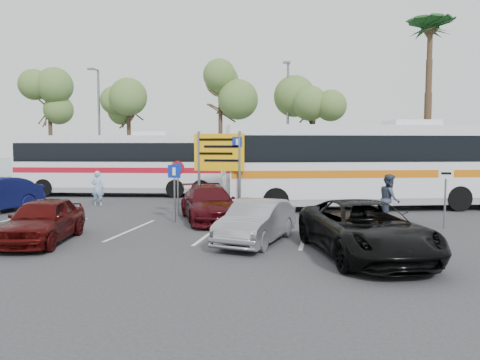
% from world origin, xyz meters
% --- Properties ---
extents(ground, '(120.00, 120.00, 0.00)m').
position_xyz_m(ground, '(0.00, 0.00, 0.00)').
color(ground, '#2E2E31').
rests_on(ground, ground).
extents(kerb_strip, '(44.00, 2.40, 0.15)m').
position_xyz_m(kerb_strip, '(0.00, 14.00, 0.07)').
color(kerb_strip, gray).
rests_on(kerb_strip, ground).
extents(seawall, '(48.00, 0.80, 0.60)m').
position_xyz_m(seawall, '(0.00, 16.00, 0.30)').
color(seawall, gray).
rests_on(seawall, ground).
extents(sea, '(140.00, 140.00, 0.00)m').
position_xyz_m(sea, '(0.00, 60.00, 0.01)').
color(sea, '#465B71').
rests_on(sea, ground).
extents(tree_far_left, '(3.20, 3.20, 7.60)m').
position_xyz_m(tree_far_left, '(-14.00, 14.00, 6.33)').
color(tree_far_left, '#382619').
rests_on(tree_far_left, kerb_strip).
extents(tree_left, '(3.20, 3.20, 7.20)m').
position_xyz_m(tree_left, '(-8.00, 14.00, 6.00)').
color(tree_left, '#382619').
rests_on(tree_left, kerb_strip).
extents(tree_mid, '(3.20, 3.20, 8.00)m').
position_xyz_m(tree_mid, '(-1.50, 14.00, 6.65)').
color(tree_mid, '#382619').
rests_on(tree_mid, kerb_strip).
extents(tree_right, '(3.20, 3.20, 7.40)m').
position_xyz_m(tree_right, '(4.50, 14.00, 6.17)').
color(tree_right, '#382619').
rests_on(tree_right, kerb_strip).
extents(palm_tree, '(4.80, 4.80, 11.20)m').
position_xyz_m(palm_tree, '(11.50, 14.00, 9.87)').
color(palm_tree, '#382619').
rests_on(palm_tree, kerb_strip).
extents(street_lamp_left, '(0.45, 1.15, 8.01)m').
position_xyz_m(street_lamp_left, '(-10.00, 13.52, 4.60)').
color(street_lamp_left, slate).
rests_on(street_lamp_left, kerb_strip).
extents(street_lamp_right, '(0.45, 1.15, 8.01)m').
position_xyz_m(street_lamp_right, '(3.00, 13.52, 4.60)').
color(street_lamp_right, slate).
rests_on(street_lamp_right, kerb_strip).
extents(direction_sign, '(2.20, 0.12, 3.60)m').
position_xyz_m(direction_sign, '(1.00, 3.20, 2.43)').
color(direction_sign, slate).
rests_on(direction_sign, ground).
extents(sign_no_stop, '(0.60, 0.08, 2.35)m').
position_xyz_m(sign_no_stop, '(-0.60, 2.38, 1.58)').
color(sign_no_stop, slate).
rests_on(sign_no_stop, ground).
extents(sign_parking, '(0.50, 0.07, 2.25)m').
position_xyz_m(sign_parking, '(-0.20, 0.79, 1.47)').
color(sign_parking, slate).
rests_on(sign_parking, ground).
extents(sign_taxi, '(0.50, 0.07, 2.20)m').
position_xyz_m(sign_taxi, '(9.80, 1.49, 1.42)').
color(sign_taxi, slate).
rests_on(sign_taxi, ground).
extents(lane_markings, '(12.02, 4.20, 0.01)m').
position_xyz_m(lane_markings, '(-1.14, -1.00, 0.00)').
color(lane_markings, silver).
rests_on(lane_markings, ground).
extents(coach_bus_left, '(12.45, 4.20, 3.81)m').
position_xyz_m(coach_bus_left, '(-6.50, 9.67, 1.77)').
color(coach_bus_left, silver).
rests_on(coach_bus_left, ground).
extents(coach_bus_right, '(13.67, 6.49, 4.18)m').
position_xyz_m(coach_bus_right, '(7.50, 6.50, 1.94)').
color(coach_bus_right, silver).
rests_on(coach_bus_right, ground).
extents(car_maroon, '(3.68, 5.11, 1.38)m').
position_xyz_m(car_maroon, '(1.00, 1.50, 0.69)').
color(car_maroon, '#450B11').
rests_on(car_maroon, ground).
extents(car_red, '(2.45, 4.34, 1.39)m').
position_xyz_m(car_red, '(-3.00, -3.50, 0.70)').
color(car_red, '#480B0A').
rests_on(car_red, ground).
extents(suv_black, '(4.05, 5.91, 1.50)m').
position_xyz_m(suv_black, '(6.65, -3.50, 0.75)').
color(suv_black, black).
rests_on(suv_black, ground).
extents(car_silver_b, '(2.14, 4.19, 1.32)m').
position_xyz_m(car_silver_b, '(3.50, -2.27, 0.66)').
color(car_silver_b, gray).
rests_on(car_silver_b, ground).
extents(pedestrian_near, '(0.66, 0.45, 1.74)m').
position_xyz_m(pedestrian_near, '(-5.65, 5.00, 0.87)').
color(pedestrian_near, '#97B6DC').
rests_on(pedestrian_near, ground).
extents(pedestrian_far, '(0.73, 0.93, 1.91)m').
position_xyz_m(pedestrian_far, '(7.95, 2.16, 0.95)').
color(pedestrian_far, '#374053').
rests_on(pedestrian_far, ground).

